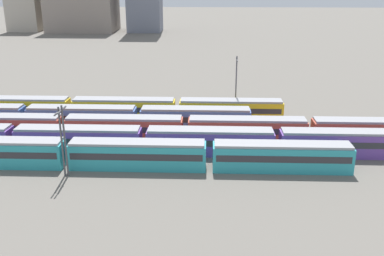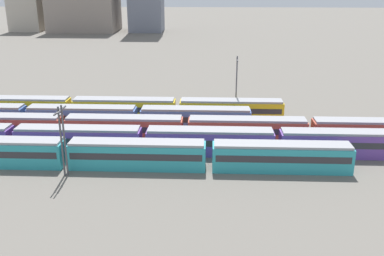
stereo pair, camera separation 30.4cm
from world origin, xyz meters
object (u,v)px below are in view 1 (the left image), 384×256
object	(u,v)px
train_track_2	(309,130)
catenary_pole_1	(236,83)
train_track_1	(144,140)
train_track_4	(124,109)
train_track_0	(138,154)
train_track_3	(82,117)
catenary_pole_0	(65,137)
catenary_pole_2	(61,138)

from	to	relation	value
train_track_2	catenary_pole_1	bearing A→B (deg)	128.79
train_track_1	train_track_4	world-z (taller)	same
train_track_2	catenary_pole_1	world-z (taller)	catenary_pole_1
train_track_0	train_track_3	size ratio (longest dim) A/B	1.00
train_track_0	train_track_4	world-z (taller)	same
train_track_3	catenary_pole_0	world-z (taller)	catenary_pole_0
train_track_1	train_track_3	distance (m)	15.76
train_track_0	train_track_1	distance (m)	5.20
train_track_1	train_track_2	bearing A→B (deg)	11.95
train_track_4	catenary_pole_0	world-z (taller)	catenary_pole_0
catenary_pole_0	catenary_pole_1	xyz separation A→B (m)	(22.72, 26.27, 0.78)
catenary_pole_1	train_track_2	bearing A→B (deg)	-51.21
train_track_1	train_track_4	bearing A→B (deg)	110.29
train_track_3	train_track_0	bearing A→B (deg)	-53.02
train_track_3	train_track_4	bearing A→B (deg)	40.56
catenary_pole_0	train_track_1	bearing A→B (deg)	42.57
train_track_4	train_track_2	bearing A→B (deg)	-18.92
train_track_2	catenary_pole_0	size ratio (longest dim) A/B	12.02
catenary_pole_0	catenary_pole_2	distance (m)	0.43
train_track_2	train_track_3	size ratio (longest dim) A/B	2.02
train_track_3	catenary_pole_1	size ratio (longest dim) A/B	5.13
train_track_2	catenary_pole_1	xyz separation A→B (m)	(-10.53, 13.10, 4.10)
train_track_0	catenary_pole_1	xyz separation A→B (m)	(14.14, 23.50, 4.10)
train_track_2	catenary_pole_1	size ratio (longest dim) A/B	10.34
train_track_3	catenary_pole_2	xyz separation A→B (m)	(2.76, -18.36, 3.20)
train_track_0	train_track_2	distance (m)	26.77
train_track_2	catenary_pole_0	distance (m)	35.92
train_track_1	catenary_pole_0	size ratio (longest dim) A/B	7.98
catenary_pole_2	train_track_0	bearing A→B (deg)	17.04
train_track_0	catenary_pole_0	bearing A→B (deg)	-162.11
train_track_0	train_track_2	bearing A→B (deg)	22.86
train_track_2	catenary_pole_0	bearing A→B (deg)	-158.39
train_track_3	catenary_pole_2	world-z (taller)	catenary_pole_2
train_track_0	catenary_pole_2	bearing A→B (deg)	-162.96
train_track_2	catenary_pole_2	bearing A→B (deg)	-158.65
train_track_2	catenary_pole_2	size ratio (longest dim) A/B	12.30
train_track_3	catenary_pole_0	xyz separation A→B (m)	(3.17, -18.37, 3.31)
train_track_3	catenary_pole_0	size ratio (longest dim) A/B	5.96
train_track_0	catenary_pole_1	size ratio (longest dim) A/B	5.13
train_track_0	train_track_4	size ratio (longest dim) A/B	1.00
catenary_pole_2	train_track_4	bearing A→B (deg)	81.98
train_track_2	catenary_pole_1	distance (m)	17.30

